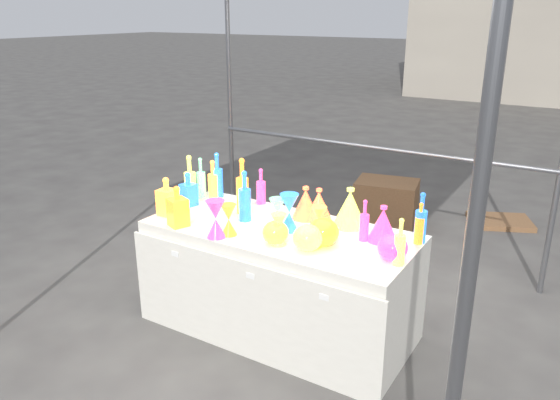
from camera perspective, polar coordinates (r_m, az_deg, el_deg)
The scene contains 32 objects.
ground at distance 3.96m, azimuth 0.00°, elevation -13.08°, with size 80.00×80.00×0.00m, color #64615C.
display_table at distance 3.77m, azimuth -0.07°, elevation -8.33°, with size 1.84×0.83×0.75m.
cardboard_box_closed at distance 5.80m, azimuth 11.02°, elevation -0.18°, with size 0.62×0.45×0.45m, color #8A603E.
cardboard_box_flat at distance 6.16m, azimuth 21.99°, elevation -2.10°, with size 0.62×0.44×0.05m, color #8A603E.
bottle_0 at distance 4.19m, azimuth -7.02°, elevation 2.18°, with size 0.08×0.08×0.30m, color red, non-canonical shape.
bottle_1 at distance 4.21m, azimuth -6.57°, elevation 2.62°, with size 0.08×0.08×0.35m, color #18863B, non-canonical shape.
bottle_2 at distance 3.84m, azimuth -3.96°, elevation 1.50°, with size 0.09×0.09×0.40m, color gold, non-canonical shape.
bottle_3 at distance 4.04m, azimuth -2.00°, elevation 1.46°, with size 0.07×0.07×0.27m, color #1A4A9B, non-canonical shape.
bottle_4 at distance 4.11m, azimuth -9.39°, elevation 2.20°, with size 0.09×0.09×0.36m, color #135B78, non-canonical shape.
bottle_5 at distance 4.21m, azimuth -8.26°, elevation 2.32°, with size 0.07×0.07×0.32m, color #B5247D, non-canonical shape.
bottle_7 at distance 3.70m, azimuth -3.71°, elevation 0.43°, with size 0.08×0.08×0.36m, color #18863B, non-canonical shape.
decanter_0 at distance 3.90m, azimuth -11.74°, elevation 0.39°, with size 0.11×0.11×0.28m, color red, non-canonical shape.
decanter_1 at distance 3.68m, azimuth -10.65°, elevation -0.63°, with size 0.12×0.12×0.28m, color gold, non-canonical shape.
decanter_2 at distance 4.06m, azimuth -9.55°, elevation 1.14°, with size 0.10×0.10×0.25m, color #18863B, non-canonical shape.
hourglass_0 at distance 3.50m, azimuth -5.38°, elevation -2.07°, with size 0.10×0.10×0.21m, color gold, non-canonical shape.
hourglass_1 at distance 3.46m, azimuth -6.73°, elevation -1.98°, with size 0.12×0.12×0.25m, color #1A4A9B, non-canonical shape.
hourglass_2 at distance 3.34m, azimuth -0.13°, elevation -3.07°, with size 0.10×0.10×0.20m, color #135B78, non-canonical shape.
hourglass_3 at distance 3.55m, azimuth -0.27°, elevation -1.53°, with size 0.11×0.11×0.22m, color #B5247D, non-canonical shape.
hourglass_4 at distance 3.48m, azimuth 4.09°, elevation -2.24°, with size 0.10×0.10×0.20m, color red, non-canonical shape.
hourglass_5 at distance 3.54m, azimuth 0.98°, elevation -1.31°, with size 0.13×0.13×0.25m, color #18863B, non-canonical shape.
globe_0 at distance 3.37m, azimuth -0.49°, elevation -3.55°, with size 0.16×0.16×0.13m, color red, non-canonical shape.
globe_1 at distance 3.28m, azimuth 2.91°, elevation -4.11°, with size 0.18×0.18×0.14m, color #135B78, non-canonical shape.
globe_2 at distance 3.35m, azimuth 4.54°, elevation -3.52°, with size 0.19×0.19×0.16m, color gold, non-canonical shape.
globe_3 at distance 3.21m, azimuth 11.67°, elevation -5.04°, with size 0.18×0.18×0.14m, color #1A4A9B, non-canonical shape.
lampshade_0 at distance 3.76m, azimuth 2.70°, elevation -0.27°, with size 0.19×0.19×0.23m, color yellow, non-canonical shape.
lampshade_1 at distance 3.74m, azimuth 4.07°, elevation -0.44°, with size 0.19×0.19×0.22m, color yellow, non-canonical shape.
lampshade_2 at distance 3.45m, azimuth 10.69°, elevation -2.41°, with size 0.19×0.19×0.23m, color #1A4A9B, non-canonical shape.
lampshade_3 at distance 3.64m, azimuth 7.31°, elevation -0.76°, with size 0.23×0.23×0.27m, color #135B78, non-canonical shape.
bottle_8 at distance 3.46m, azimuth 14.52°, elevation -1.80°, with size 0.07×0.07×0.33m, color #18863B, non-canonical shape.
bottle_9 at distance 3.45m, azimuth 14.40°, elevation -2.36°, with size 0.06×0.06×0.27m, color gold, non-canonical shape.
bottle_10 at distance 3.43m, azimuth 8.81°, elevation -2.10°, with size 0.06×0.06×0.27m, color #1A4A9B, non-canonical shape.
bottle_11 at distance 3.14m, azimuth 12.43°, elevation -4.28°, with size 0.06×0.06×0.28m, color #135B78, non-canonical shape.
Camera 1 is at (1.75, -2.86, 2.12)m, focal length 35.00 mm.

